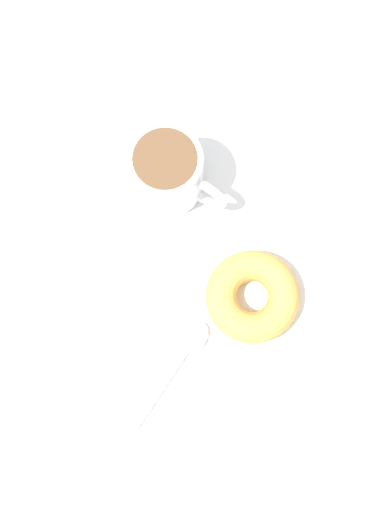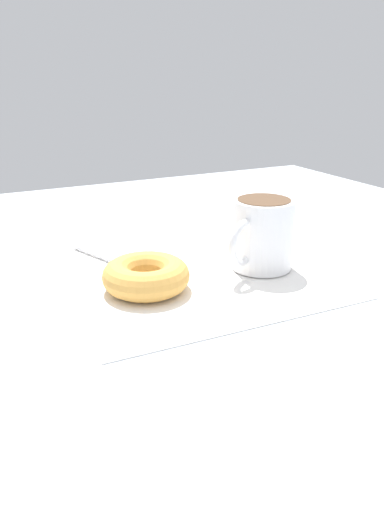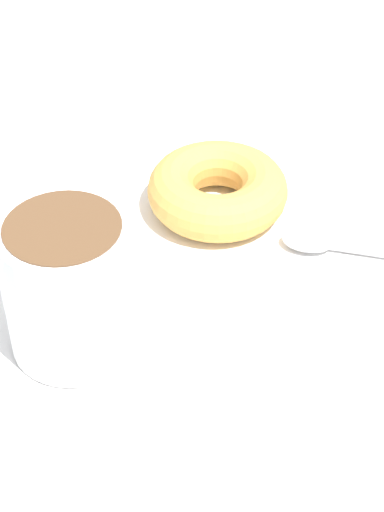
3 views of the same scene
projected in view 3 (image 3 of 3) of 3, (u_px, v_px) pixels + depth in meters
ground_plane at (161, 275)px, 59.73cm from camera, size 120.00×120.00×2.00cm
napkin at (192, 280)px, 57.67cm from camera, size 33.26×33.26×0.30cm
coffee_cup at (70, 281)px, 50.44cm from camera, size 10.88×7.91×9.09cm
donut at (217, 190)px, 62.24cm from camera, size 10.27×10.27×3.45cm
spoon at (334, 245)px, 59.58cm from camera, size 6.10×12.88×0.90cm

